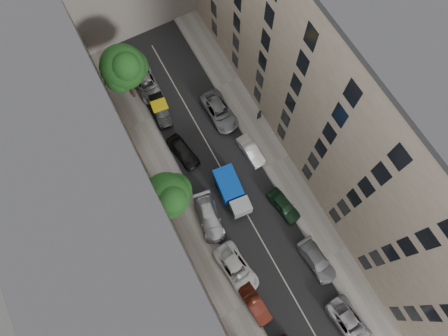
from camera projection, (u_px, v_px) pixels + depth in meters
ground at (230, 185)px, 41.54m from camera, size 120.00×120.00×0.00m
road_surface at (231, 185)px, 41.53m from camera, size 8.00×44.00×0.02m
sidewalk_left at (183, 209)px, 40.57m from camera, size 3.00×44.00×0.15m
sidewalk_right at (276, 162)px, 42.36m from camera, size 3.00×44.00×0.15m
building_left at (105, 209)px, 30.37m from camera, size 8.00×44.00×20.00m
building_right at (346, 91)px, 33.95m from camera, size 8.00×44.00×20.00m
tarp_truck at (232, 191)px, 39.94m from camera, size 2.48×5.28×2.36m
car_left_1 at (255, 304)px, 36.84m from camera, size 1.77×4.15×1.33m
car_left_2 at (236, 269)px, 37.87m from camera, size 2.99×5.51×1.47m
car_left_3 at (209, 217)px, 39.58m from camera, size 2.88×5.42×1.50m
car_left_4 at (183, 152)px, 42.04m from camera, size 2.48×4.61×1.49m
car_left_5 at (161, 110)px, 43.79m from camera, size 1.98×4.42×1.41m
car_left_6 at (147, 84)px, 44.93m from camera, size 2.57×5.19×1.41m
car_right_0 at (350, 324)px, 36.18m from camera, size 2.74×5.30×1.43m
car_right_1 at (317, 261)px, 38.18m from camera, size 2.25×4.81×1.36m
car_right_2 at (284, 205)px, 40.07m from camera, size 2.23×4.22×1.37m
car_right_3 at (251, 151)px, 42.19m from camera, size 1.63×3.97×1.28m
car_right_4 at (219, 112)px, 43.67m from camera, size 2.60×5.47×1.51m
tree_mid at (168, 197)px, 35.81m from camera, size 4.71×4.34×7.39m
tree_far at (124, 69)px, 39.98m from camera, size 4.96×4.63×8.05m
lamp_post at (238, 279)px, 33.92m from camera, size 0.36×0.36×7.13m
pedestrian at (259, 115)px, 43.28m from camera, size 0.66×0.47×1.68m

